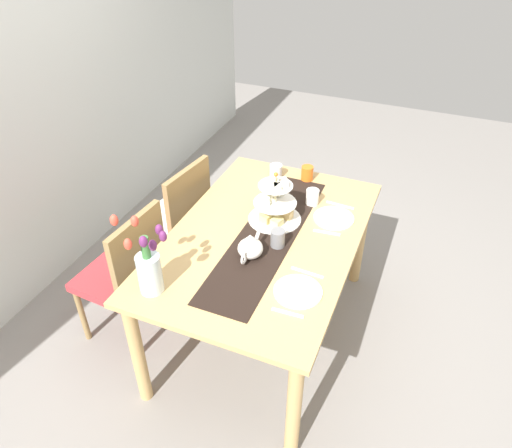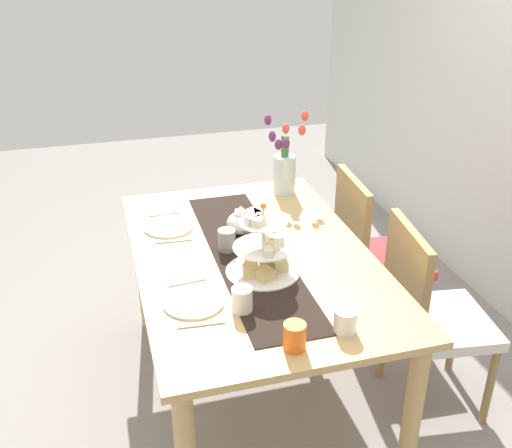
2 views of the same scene
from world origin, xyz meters
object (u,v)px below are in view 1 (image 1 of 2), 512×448
at_px(dinner_plate_left, 298,291).
at_px(mug_orange, 307,173).
at_px(knife_left, 307,273).
at_px(mug_grey, 278,238).
at_px(fork_right, 327,232).
at_px(chair_right, 177,219).
at_px(mug_white_text, 312,197).
at_px(teapot, 250,248).
at_px(knife_right, 340,205).
at_px(fork_left, 288,313).
at_px(dinner_plate_right, 334,218).
at_px(tulip_vase, 148,266).
at_px(cream_jug, 276,171).
at_px(tiered_cake_stand, 275,206).
at_px(dining_table, 264,250).
at_px(chair_left, 127,272).

bearing_deg(dinner_plate_left, mug_orange, 15.30).
distance_m(dinner_plate_left, knife_left, 0.15).
bearing_deg(mug_grey, fork_right, -45.16).
xyz_separation_m(chair_right, mug_white_text, (0.14, -0.87, 0.30)).
distance_m(teapot, knife_right, 0.71).
bearing_deg(fork_left, mug_grey, 25.78).
bearing_deg(mug_white_text, mug_grey, 173.74).
distance_m(teapot, mug_grey, 0.17).
distance_m(chair_right, dinner_plate_right, 1.06).
height_order(tulip_vase, dinner_plate_left, tulip_vase).
relative_size(knife_right, mug_orange, 1.79).
xyz_separation_m(chair_right, cream_jug, (0.35, -0.56, 0.30)).
distance_m(tiered_cake_stand, fork_right, 0.32).
bearing_deg(mug_grey, mug_orange, 5.06).
bearing_deg(tiered_cake_stand, knife_left, -139.39).
height_order(tiered_cake_stand, mug_orange, tiered_cake_stand).
bearing_deg(tiered_cake_stand, mug_grey, -155.43).
distance_m(chair_right, mug_grey, 0.93).
bearing_deg(chair_right, teapot, -122.05).
relative_size(dining_table, cream_jug, 17.89).
relative_size(chair_right, teapot, 3.82).
bearing_deg(dinner_plate_left, chair_left, 88.04).
bearing_deg(tiered_cake_stand, cream_jug, 19.66).
relative_size(chair_left, tulip_vase, 2.16).
xyz_separation_m(knife_left, mug_white_text, (0.60, 0.16, 0.04)).
xyz_separation_m(tiered_cake_stand, fork_left, (-0.65, -0.31, -0.09)).
distance_m(fork_right, knife_right, 0.29).
distance_m(dining_table, teapot, 0.26).
height_order(fork_left, fork_right, same).
bearing_deg(dining_table, tulip_vase, 150.70).
relative_size(tulip_vase, knife_right, 2.48).
bearing_deg(cream_jug, chair_left, 148.72).
distance_m(chair_left, chair_right, 0.57).
relative_size(chair_right, tiered_cake_stand, 2.99).
height_order(chair_right, tulip_vase, tulip_vase).
xyz_separation_m(knife_left, knife_right, (0.64, 0.00, 0.00)).
relative_size(fork_right, mug_orange, 1.58).
relative_size(teapot, cream_jug, 2.80).
relative_size(fork_right, mug_white_text, 1.58).
relative_size(chair_right, knife_right, 5.35).
relative_size(chair_right, mug_orange, 9.58).
relative_size(chair_right, fork_left, 6.07).
bearing_deg(dining_table, fork_left, -148.16).
bearing_deg(teapot, chair_right, 57.95).
distance_m(knife_left, mug_white_text, 0.62).
height_order(dining_table, knife_right, knife_right).
distance_m(chair_left, fork_left, 1.07).
xyz_separation_m(dinner_plate_left, fork_right, (0.50, 0.00, -0.00)).
xyz_separation_m(fork_left, fork_right, (0.64, 0.00, 0.00)).
bearing_deg(chair_right, fork_left, -126.06).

